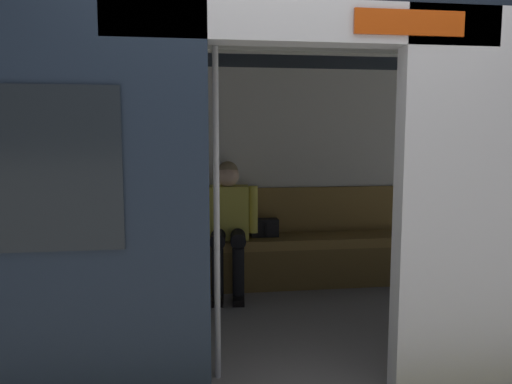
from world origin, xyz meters
The scene contains 6 objects.
train_car centered at (0.07, -1.13, 1.46)m, with size 6.40×2.59×2.21m.
bench_seat centered at (0.00, -2.08, 0.37)m, with size 3.21×0.44×0.48m.
person_seated centered at (0.23, -2.03, 0.69)m, with size 0.55×0.70×1.21m.
handbag centered at (-0.13, -2.16, 0.56)m, with size 0.26×0.15×0.17m.
book centered at (0.64, -2.13, 0.49)m, with size 0.15×0.22×0.03m, color gold.
grab_pole_door centered at (0.43, -0.39, 1.04)m, with size 0.04×0.04×2.07m, color silver.
Camera 1 is at (0.59, 2.41, 1.46)m, focal length 34.40 mm.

